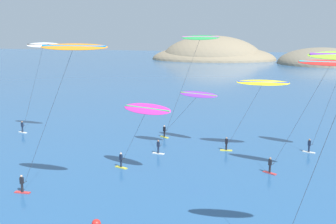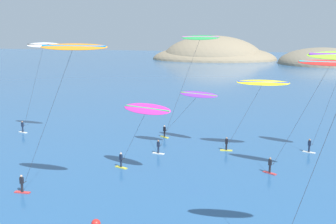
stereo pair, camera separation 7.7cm
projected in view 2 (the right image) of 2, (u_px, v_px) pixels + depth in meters
headland_island at (235, 60)px, 216.37m from camera, size 107.75×67.69×25.27m
kitesurfer_purple at (196, 98)px, 54.72m from camera, size 8.80×4.13×6.94m
kitesurfer_yellow at (260, 87)px, 49.77m from camera, size 7.99×1.66×8.97m
kitesurfer_orange at (69, 58)px, 34.63m from camera, size 9.79×1.51×13.65m
kitesurfer_white at (42, 52)px, 57.96m from camera, size 8.16×1.70×13.15m
kitesurfer_red at (326, 72)px, 39.34m from camera, size 8.95×3.38×12.02m
kitesurfer_green at (196, 49)px, 46.56m from camera, size 8.22×2.20×14.23m
kitesurfer_magenta at (145, 112)px, 42.51m from camera, size 7.24×3.36×7.41m
marker_buoy at (96, 224)px, 31.59m from camera, size 0.70×0.70×0.70m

